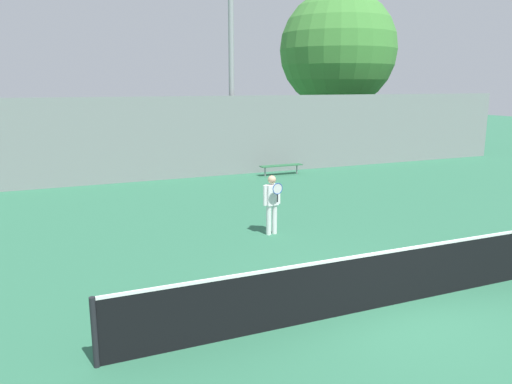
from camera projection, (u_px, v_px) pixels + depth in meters
ground_plane at (389, 305)px, 9.32m from camera, size 100.00×100.00×0.00m
tennis_net at (391, 277)px, 9.20m from camera, size 10.58×0.09×1.09m
tennis_player at (272, 201)px, 13.55m from camera, size 0.53×0.43×1.64m
bench_courtside_far at (281, 166)px, 22.63m from camera, size 2.01×0.40×0.46m
light_pole_far_right at (231, 19)px, 21.94m from camera, size 0.90×0.60×11.79m
back_fence at (185, 138)px, 21.61m from camera, size 35.37×0.06×3.55m
tree_green_tall at (338, 50)px, 28.88m from camera, size 6.75×6.75×9.37m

